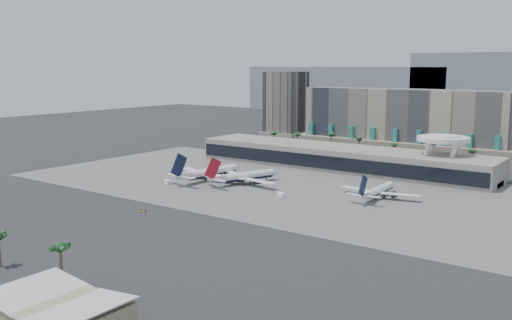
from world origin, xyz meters
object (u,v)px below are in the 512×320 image
Objects in this scene: service_vehicle_a at (168,182)px; airliner_right at (378,191)px; airliner_centre at (245,176)px; taxiway_sign at (144,211)px; airliner_left at (209,172)px; service_vehicle_b at (281,195)px.

airliner_right is at bearing 40.83° from service_vehicle_a.
service_vehicle_a is (-93.74, -33.13, -2.18)m from airliner_right.
taxiway_sign is (1.23, -66.65, -3.23)m from airliner_centre.
airliner_left is 65.86m from taxiway_sign.
airliner_left is 84.89m from airliner_right.
airliner_right is at bearing 51.38° from service_vehicle_b.
airliner_right is 41.64m from service_vehicle_b.
airliner_left reaches higher than taxiway_sign.
airliner_centre reaches higher than taxiway_sign.
airliner_left is at bearing -171.76° from airliner_right.
airliner_left reaches higher than service_vehicle_b.
airliner_centre reaches higher than service_vehicle_b.
airliner_left reaches higher than service_vehicle_a.
airliner_centre reaches higher than airliner_right.
taxiway_sign is at bearing -100.29° from service_vehicle_b.
airliner_centre is 37.32m from service_vehicle_a.
service_vehicle_a reaches higher than service_vehicle_b.
airliner_right reaches higher than taxiway_sign.
airliner_right is 10.06× the size of service_vehicle_b.
service_vehicle_a is at bearing -121.95° from airliner_centre.
service_vehicle_b is 60.84m from taxiway_sign.
taxiway_sign is at bearing -69.48° from airliner_centre.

